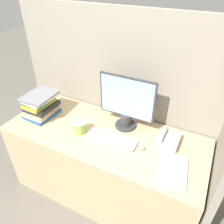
% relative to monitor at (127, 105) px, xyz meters
% --- Properties ---
extents(ground_plane, '(12.00, 12.00, 0.00)m').
position_rel_monitor_xyz_m(ground_plane, '(-0.12, -0.52, -0.98)').
color(ground_plane, '#666056').
extents(cubicle_panel_rear, '(2.10, 0.04, 1.68)m').
position_rel_monitor_xyz_m(cubicle_panel_rear, '(-0.12, 0.20, -0.14)').
color(cubicle_panel_rear, gray).
rests_on(cubicle_panel_rear, ground_plane).
extents(cubicle_panel_right, '(0.04, 0.75, 1.68)m').
position_rel_monitor_xyz_m(cubicle_panel_right, '(0.76, -0.15, -0.14)').
color(cubicle_panel_right, gray).
rests_on(cubicle_panel_right, ground_plane).
extents(desk, '(1.70, 0.69, 0.75)m').
position_rel_monitor_xyz_m(desk, '(-0.12, -0.18, -0.60)').
color(desk, tan).
rests_on(desk, ground_plane).
extents(monitor, '(0.48, 0.18, 0.47)m').
position_rel_monitor_xyz_m(monitor, '(0.00, 0.00, 0.00)').
color(monitor, '#333338').
rests_on(monitor, desk).
extents(keyboard, '(0.41, 0.13, 0.02)m').
position_rel_monitor_xyz_m(keyboard, '(-0.02, -0.22, -0.21)').
color(keyboard, silver).
rests_on(keyboard, desk).
extents(mouse, '(0.06, 0.04, 0.03)m').
position_rel_monitor_xyz_m(mouse, '(0.23, -0.21, -0.21)').
color(mouse, gray).
rests_on(mouse, desk).
extents(coffee_cup, '(0.10, 0.10, 0.11)m').
position_rel_monitor_xyz_m(coffee_cup, '(-0.31, -0.25, -0.17)').
color(coffee_cup, '#8CB247').
rests_on(coffee_cup, desk).
extents(book_stack, '(0.26, 0.31, 0.22)m').
position_rel_monitor_xyz_m(book_stack, '(-0.76, -0.20, -0.11)').
color(book_stack, '#264C8C').
rests_on(book_stack, desk).
extents(desk_telephone, '(0.17, 0.19, 0.10)m').
position_rel_monitor_xyz_m(desk_telephone, '(0.38, -0.05, -0.19)').
color(desk_telephone, '#99999E').
rests_on(desk_telephone, desk).
extents(paper_pile, '(0.23, 0.30, 0.02)m').
position_rel_monitor_xyz_m(paper_pile, '(0.49, -0.32, -0.21)').
color(paper_pile, white).
rests_on(paper_pile, desk).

